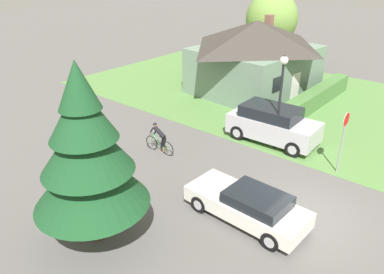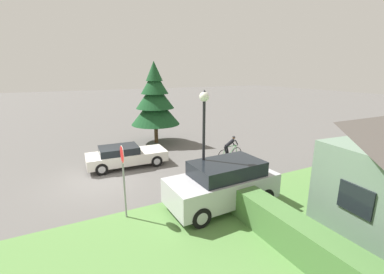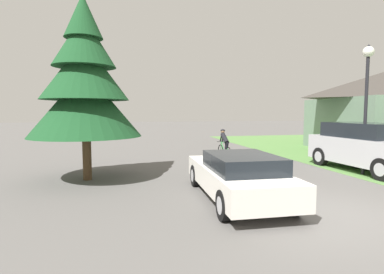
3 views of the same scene
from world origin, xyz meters
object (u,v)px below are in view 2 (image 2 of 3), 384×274
at_px(street_lamp, 204,124).
at_px(conifer_tall_near, 155,100).
at_px(cyclist, 230,148).
at_px(parked_suv_right, 223,184).
at_px(stop_sign, 123,168).
at_px(sedan_left_lane, 126,156).

height_order(street_lamp, conifer_tall_near, conifer_tall_near).
xyz_separation_m(cyclist, parked_suv_right, (4.69, -3.66, 0.23)).
bearing_deg(conifer_tall_near, stop_sign, -25.43).
bearing_deg(street_lamp, parked_suv_right, 41.29).
xyz_separation_m(street_lamp, conifer_tall_near, (-10.04, 1.37, -0.11)).
bearing_deg(parked_suv_right, cyclist, 50.11).
xyz_separation_m(parked_suv_right, stop_sign, (-0.91, -3.86, 1.05)).
height_order(parked_suv_right, conifer_tall_near, conifer_tall_near).
bearing_deg(parked_suv_right, sedan_left_lane, 109.86).
relative_size(stop_sign, conifer_tall_near, 0.46).
distance_m(sedan_left_lane, stop_sign, 5.87).
bearing_deg(stop_sign, cyclist, -62.43).
relative_size(sedan_left_lane, street_lamp, 0.96).
relative_size(sedan_left_lane, conifer_tall_near, 0.74).
distance_m(cyclist, parked_suv_right, 5.96).
height_order(cyclist, parked_suv_right, parked_suv_right).
relative_size(street_lamp, conifer_tall_near, 0.77).
bearing_deg(stop_sign, street_lamp, -93.65).
bearing_deg(street_lamp, cyclist, 133.66).
height_order(stop_sign, conifer_tall_near, conifer_tall_near).
relative_size(cyclist, stop_sign, 0.63).
bearing_deg(cyclist, street_lamp, -137.79).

